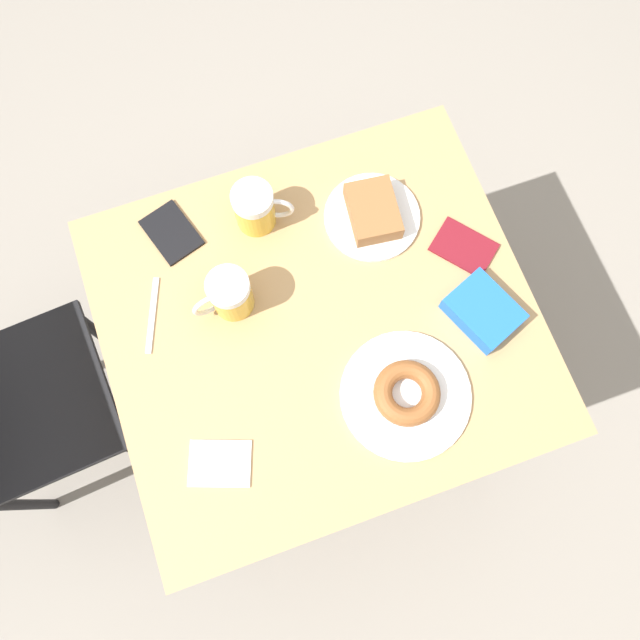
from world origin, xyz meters
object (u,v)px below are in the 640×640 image
(beer_mug_left, at_px, (229,294))
(fork, at_px, (152,315))
(plate_with_cake, at_px, (373,214))
(napkin_folded, at_px, (220,463))
(plate_with_donut, at_px, (406,394))
(passport_near_edge, at_px, (464,247))
(beer_mug_center, at_px, (256,208))
(passport_far_edge, at_px, (171,233))
(blue_pouch, at_px, (483,311))

(beer_mug_left, height_order, fork, beer_mug_left)
(plate_with_cake, height_order, napkin_folded, plate_with_cake)
(plate_with_cake, height_order, fork, plate_with_cake)
(plate_with_donut, bearing_deg, passport_near_edge, -42.85)
(plate_with_cake, distance_m, passport_near_edge, 0.21)
(beer_mug_center, height_order, napkin_folded, beer_mug_center)
(plate_with_cake, relative_size, passport_far_edge, 1.40)
(plate_with_cake, relative_size, blue_pouch, 1.22)
(plate_with_cake, bearing_deg, blue_pouch, -154.25)
(plate_with_donut, bearing_deg, fork, 52.61)
(passport_near_edge, bearing_deg, passport_far_edge, 67.38)
(beer_mug_left, height_order, passport_far_edge, beer_mug_left)
(passport_near_edge, height_order, blue_pouch, blue_pouch)
(blue_pouch, bearing_deg, passport_near_edge, -9.66)
(napkin_folded, height_order, blue_pouch, blue_pouch)
(napkin_folded, height_order, passport_near_edge, passport_near_edge)
(plate_with_cake, xyz_separation_m, plate_with_donut, (-0.38, 0.07, -0.00))
(beer_mug_left, distance_m, passport_near_edge, 0.50)
(beer_mug_center, relative_size, napkin_folded, 0.86)
(passport_far_edge, bearing_deg, plate_with_donut, -145.19)
(beer_mug_center, xyz_separation_m, fork, (-0.13, 0.27, -0.05))
(beer_mug_left, relative_size, fork, 0.81)
(fork, relative_size, passport_far_edge, 1.06)
(plate_with_donut, xyz_separation_m, beer_mug_center, (0.46, 0.16, 0.04))
(blue_pouch, bearing_deg, plate_with_donut, 116.61)
(fork, xyz_separation_m, blue_pouch, (-0.22, -0.64, 0.02))
(plate_with_donut, height_order, blue_pouch, plate_with_donut)
(beer_mug_left, bearing_deg, beer_mug_center, -33.43)
(plate_with_donut, xyz_separation_m, blue_pouch, (0.10, -0.21, 0.01))
(passport_near_edge, height_order, passport_far_edge, same)
(passport_far_edge, bearing_deg, passport_near_edge, -112.62)
(plate_with_donut, bearing_deg, napkin_folded, 90.53)
(plate_with_cake, distance_m, beer_mug_left, 0.35)
(plate_with_cake, distance_m, beer_mug_center, 0.25)
(beer_mug_left, distance_m, napkin_folded, 0.33)
(passport_near_edge, bearing_deg, plate_with_donut, 137.15)
(plate_with_cake, height_order, passport_near_edge, plate_with_cake)
(plate_with_cake, relative_size, beer_mug_left, 1.64)
(beer_mug_center, distance_m, passport_far_edge, 0.19)
(beer_mug_center, bearing_deg, blue_pouch, -134.18)
(fork, bearing_deg, plate_with_cake, -83.84)
(plate_with_cake, xyz_separation_m, napkin_folded, (-0.38, 0.46, -0.02))
(beer_mug_left, relative_size, passport_far_edge, 0.86)
(napkin_folded, xyz_separation_m, passport_near_edge, (0.25, -0.62, 0.00))
(napkin_folded, xyz_separation_m, fork, (0.33, 0.04, -0.00))
(blue_pouch, bearing_deg, fork, 70.70)
(plate_with_donut, relative_size, passport_far_edge, 1.77)
(blue_pouch, bearing_deg, beer_mug_left, 67.75)
(fork, bearing_deg, plate_with_donut, -127.39)
(passport_near_edge, relative_size, passport_far_edge, 1.04)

